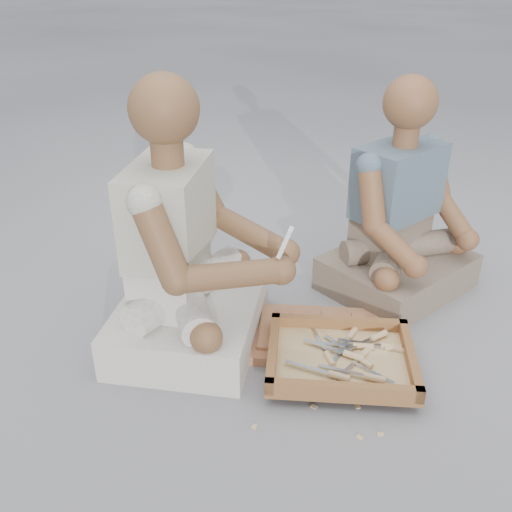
# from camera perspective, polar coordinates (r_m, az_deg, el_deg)

# --- Properties ---
(ground) EXTENTS (60.00, 60.00, 0.00)m
(ground) POSITION_cam_1_polar(r_m,az_deg,el_deg) (2.11, 1.63, -9.01)
(ground) COLOR #949499
(ground) RESTS_ON ground
(carved_panel) EXTENTS (0.53, 0.36, 0.04)m
(carved_panel) POSITION_cam_1_polar(r_m,az_deg,el_deg) (2.14, 5.86, -7.92)
(carved_panel) COLOR brown
(carved_panel) RESTS_ON ground
(tool_tray) EXTENTS (0.50, 0.40, 0.06)m
(tool_tray) POSITION_cam_1_polar(r_m,az_deg,el_deg) (1.98, 8.47, -10.10)
(tool_tray) COLOR brown
(tool_tray) RESTS_ON carved_panel
(chisel_0) EXTENTS (0.22, 0.06, 0.02)m
(chisel_0) POSITION_cam_1_polar(r_m,az_deg,el_deg) (2.05, 13.15, -9.00)
(chisel_0) COLOR silver
(chisel_0) RESTS_ON tool_tray
(chisel_1) EXTENTS (0.09, 0.21, 0.02)m
(chisel_1) POSITION_cam_1_polar(r_m,az_deg,el_deg) (1.98, 7.16, -9.83)
(chisel_1) COLOR silver
(chisel_1) RESTS_ON tool_tray
(chisel_2) EXTENTS (0.22, 0.07, 0.02)m
(chisel_2) POSITION_cam_1_polar(r_m,az_deg,el_deg) (1.89, 11.13, -11.74)
(chisel_2) COLOR silver
(chisel_2) RESTS_ON tool_tray
(chisel_3) EXTENTS (0.22, 0.02, 0.02)m
(chisel_3) POSITION_cam_1_polar(r_m,az_deg,el_deg) (2.03, 10.06, -8.83)
(chisel_3) COLOR silver
(chisel_3) RESTS_ON tool_tray
(chisel_4) EXTENTS (0.13, 0.19, 0.02)m
(chisel_4) POSITION_cam_1_polar(r_m,az_deg,el_deg) (1.99, 10.46, -9.81)
(chisel_4) COLOR silver
(chisel_4) RESTS_ON tool_tray
(chisel_5) EXTENTS (0.19, 0.15, 0.02)m
(chisel_5) POSITION_cam_1_polar(r_m,az_deg,el_deg) (1.90, 14.09, -12.48)
(chisel_5) COLOR silver
(chisel_5) RESTS_ON tool_tray
(chisel_6) EXTENTS (0.16, 0.17, 0.02)m
(chisel_6) POSITION_cam_1_polar(r_m,az_deg,el_deg) (1.98, 10.27, -10.05)
(chisel_6) COLOR silver
(chisel_6) RESTS_ON tool_tray
(chisel_7) EXTENTS (0.18, 0.15, 0.02)m
(chisel_7) POSITION_cam_1_polar(r_m,az_deg,el_deg) (2.07, 11.71, -8.00)
(chisel_7) COLOR silver
(chisel_7) RESTS_ON tool_tray
(chisel_8) EXTENTS (0.21, 0.11, 0.02)m
(chisel_8) POSITION_cam_1_polar(r_m,az_deg,el_deg) (1.98, 9.15, -9.63)
(chisel_8) COLOR silver
(chisel_8) RESTS_ON tool_tray
(chisel_9) EXTENTS (0.21, 0.09, 0.02)m
(chisel_9) POSITION_cam_1_polar(r_m,az_deg,el_deg) (1.88, 7.68, -11.65)
(chisel_9) COLOR silver
(chisel_9) RESTS_ON tool_tray
(chisel_10) EXTENTS (0.10, 0.21, 0.02)m
(chisel_10) POSITION_cam_1_polar(r_m,az_deg,el_deg) (2.07, 9.35, -7.95)
(chisel_10) COLOR silver
(chisel_10) RESTS_ON tool_tray
(chisel_11) EXTENTS (0.22, 0.05, 0.02)m
(chisel_11) POSITION_cam_1_polar(r_m,az_deg,el_deg) (2.05, 12.76, -8.76)
(chisel_11) COLOR silver
(chisel_11) RESTS_ON tool_tray
(wood_chip_0) EXTENTS (0.02, 0.02, 0.00)m
(wood_chip_0) POSITION_cam_1_polar(r_m,az_deg,el_deg) (2.30, 5.38, -5.55)
(wood_chip_0) COLOR #D7BA7E
(wood_chip_0) RESTS_ON ground
(wood_chip_1) EXTENTS (0.02, 0.02, 0.00)m
(wood_chip_1) POSITION_cam_1_polar(r_m,az_deg,el_deg) (1.80, -0.16, -16.71)
(wood_chip_1) COLOR #D7BA7E
(wood_chip_1) RESTS_ON ground
(wood_chip_2) EXTENTS (0.02, 0.02, 0.00)m
(wood_chip_2) POSITION_cam_1_polar(r_m,az_deg,el_deg) (2.30, 0.89, -5.46)
(wood_chip_2) COLOR #D7BA7E
(wood_chip_2) RESTS_ON ground
(wood_chip_3) EXTENTS (0.02, 0.02, 0.00)m
(wood_chip_3) POSITION_cam_1_polar(r_m,az_deg,el_deg) (1.97, 3.25, -12.14)
(wood_chip_3) COLOR #D7BA7E
(wood_chip_3) RESTS_ON ground
(wood_chip_4) EXTENTS (0.02, 0.02, 0.00)m
(wood_chip_4) POSITION_cam_1_polar(r_m,az_deg,el_deg) (2.34, 9.53, -5.28)
(wood_chip_4) COLOR #D7BA7E
(wood_chip_4) RESTS_ON ground
(wood_chip_5) EXTENTS (0.02, 0.02, 0.00)m
(wood_chip_5) POSITION_cam_1_polar(r_m,az_deg,el_deg) (2.24, 2.02, -6.43)
(wood_chip_5) COLOR #D7BA7E
(wood_chip_5) RESTS_ON ground
(wood_chip_6) EXTENTS (0.02, 0.02, 0.00)m
(wood_chip_6) POSITION_cam_1_polar(r_m,az_deg,el_deg) (1.87, 5.81, -14.76)
(wood_chip_6) COLOR #D7BA7E
(wood_chip_6) RESTS_ON ground
(wood_chip_7) EXTENTS (0.02, 0.02, 0.00)m
(wood_chip_7) POSITION_cam_1_polar(r_m,az_deg,el_deg) (2.16, 13.37, -8.76)
(wood_chip_7) COLOR #D7BA7E
(wood_chip_7) RESTS_ON ground
(wood_chip_8) EXTENTS (0.02, 0.02, 0.00)m
(wood_chip_8) POSITION_cam_1_polar(r_m,az_deg,el_deg) (1.79, 10.33, -17.42)
(wood_chip_8) COLOR #D7BA7E
(wood_chip_8) RESTS_ON ground
(wood_chip_9) EXTENTS (0.02, 0.02, 0.00)m
(wood_chip_9) POSITION_cam_1_polar(r_m,az_deg,el_deg) (2.30, 0.77, -5.40)
(wood_chip_9) COLOR #D7BA7E
(wood_chip_9) RESTS_ON ground
(wood_chip_10) EXTENTS (0.02, 0.02, 0.00)m
(wood_chip_10) POSITION_cam_1_polar(r_m,az_deg,el_deg) (1.89, 10.12, -14.56)
(wood_chip_10) COLOR #D7BA7E
(wood_chip_10) RESTS_ON ground
(wood_chip_11) EXTENTS (0.02, 0.02, 0.00)m
(wood_chip_11) POSITION_cam_1_polar(r_m,az_deg,el_deg) (2.20, 0.40, -7.19)
(wood_chip_11) COLOR #D7BA7E
(wood_chip_11) RESTS_ON ground
(wood_chip_12) EXTENTS (0.02, 0.02, 0.00)m
(wood_chip_12) POSITION_cam_1_polar(r_m,az_deg,el_deg) (1.82, 12.33, -17.02)
(wood_chip_12) COLOR #D7BA7E
(wood_chip_12) RESTS_ON ground
(wood_chip_13) EXTENTS (0.02, 0.02, 0.00)m
(wood_chip_13) POSITION_cam_1_polar(r_m,az_deg,el_deg) (2.21, 7.06, -7.22)
(wood_chip_13) COLOR #D7BA7E
(wood_chip_13) RESTS_ON ground
(wood_chip_14) EXTENTS (0.02, 0.02, 0.00)m
(wood_chip_14) POSITION_cam_1_polar(r_m,az_deg,el_deg) (2.23, 7.55, -6.92)
(wood_chip_14) COLOR #D7BA7E
(wood_chip_14) RESTS_ON ground
(craftsman) EXTENTS (0.65, 0.64, 0.96)m
(craftsman) POSITION_cam_1_polar(r_m,az_deg,el_deg) (2.00, -7.05, -0.33)
(craftsman) COLOR silver
(craftsman) RESTS_ON ground
(companion) EXTENTS (0.72, 0.72, 0.88)m
(companion) POSITION_cam_1_polar(r_m,az_deg,el_deg) (2.41, 14.25, 3.17)
(companion) COLOR #7A6757
(companion) RESTS_ON ground
(mobile_phone) EXTENTS (0.05, 0.05, 0.10)m
(mobile_phone) POSITION_cam_1_polar(r_m,az_deg,el_deg) (1.82, 2.92, 1.36)
(mobile_phone) COLOR white
(mobile_phone) RESTS_ON craftsman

